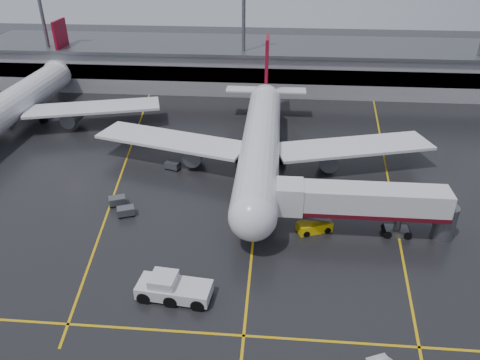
{
  "coord_description": "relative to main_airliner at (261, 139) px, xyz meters",
  "views": [
    {
      "loc": [
        2.01,
        -49.69,
        30.85
      ],
      "look_at": [
        -2.0,
        -2.0,
        4.0
      ],
      "focal_mm": 34.48,
      "sensor_mm": 36.0,
      "label": 1
    }
  ],
  "objects": [
    {
      "name": "ground",
      "position": [
        0.0,
        -9.7,
        -4.21
      ],
      "size": [
        220.0,
        220.0,
        0.0
      ],
      "primitive_type": "plane",
      "color": "black",
      "rests_on": "ground"
    },
    {
      "name": "apron_line_centre",
      "position": [
        0.0,
        -9.7,
        -4.2
      ],
      "size": [
        0.25,
        90.0,
        0.02
      ],
      "primitive_type": "cube",
      "color": "gold",
      "rests_on": "ground"
    },
    {
      "name": "apron_line_stop",
      "position": [
        0.0,
        -31.7,
        -4.2
      ],
      "size": [
        60.0,
        0.25,
        0.02
      ],
      "primitive_type": "cube",
      "color": "gold",
      "rests_on": "ground"
    },
    {
      "name": "apron_line_left",
      "position": [
        -20.0,
        0.3,
        -4.2
      ],
      "size": [
        9.99,
        69.35,
        0.02
      ],
      "primitive_type": "cube",
      "rotation": [
        0.0,
        0.0,
        0.14
      ],
      "color": "gold",
      "rests_on": "ground"
    },
    {
      "name": "apron_line_right",
      "position": [
        18.0,
        0.3,
        -4.2
      ],
      "size": [
        7.57,
        69.64,
        0.02
      ],
      "primitive_type": "cube",
      "rotation": [
        0.0,
        0.0,
        -0.1
      ],
      "color": "gold",
      "rests_on": "ground"
    },
    {
      "name": "terminal",
      "position": [
        0.0,
        38.23,
        0.11
      ],
      "size": [
        122.0,
        19.0,
        8.6
      ],
      "color": "gray",
      "rests_on": "ground"
    },
    {
      "name": "light_mast_left",
      "position": [
        -45.0,
        32.3,
        10.27
      ],
      "size": [
        3.0,
        1.2,
        25.45
      ],
      "color": "#595B60",
      "rests_on": "ground"
    },
    {
      "name": "light_mast_mid",
      "position": [
        -5.0,
        32.3,
        10.27
      ],
      "size": [
        3.0,
        1.2,
        25.45
      ],
      "color": "#595B60",
      "rests_on": "ground"
    },
    {
      "name": "main_airliner",
      "position": [
        0.0,
        0.0,
        0.0
      ],
      "size": [
        48.8,
        45.6,
        14.1
      ],
      "color": "silver",
      "rests_on": "ground"
    },
    {
      "name": "second_airliner",
      "position": [
        -42.0,
        12.0,
        0.0
      ],
      "size": [
        48.8,
        45.6,
        14.1
      ],
      "color": "silver",
      "rests_on": "ground"
    },
    {
      "name": "jet_bridge",
      "position": [
        11.87,
        -15.7,
        -0.28
      ],
      "size": [
        19.9,
        3.4,
        6.05
      ],
      "color": "silver",
      "rests_on": "ground"
    },
    {
      "name": "pushback_tractor",
      "position": [
        -7.03,
        -27.51,
        -3.22
      ],
      "size": [
        7.17,
        3.6,
        2.47
      ],
      "color": "silver",
      "rests_on": "ground"
    },
    {
      "name": "belt_loader",
      "position": [
        6.85,
        -15.73,
        -3.61
      ],
      "size": [
        4.18,
        2.89,
        2.44
      ],
      "color": "yellow",
      "rests_on": "ground"
    },
    {
      "name": "baggage_cart_a",
      "position": [
        -15.52,
        -14.42,
        -3.58
      ],
      "size": [
        2.34,
        1.95,
        1.12
      ],
      "color": "#595B60",
      "rests_on": "ground"
    },
    {
      "name": "baggage_cart_b",
      "position": [
        -17.3,
        -12.19,
        -3.58
      ],
      "size": [
        2.34,
        1.94,
        1.12
      ],
      "color": "#595B60",
      "rests_on": "ground"
    },
    {
      "name": "baggage_cart_c",
      "position": [
        -12.44,
        -2.17,
        -3.58
      ],
      "size": [
        2.3,
        1.85,
        1.12
      ],
      "color": "#595B60",
      "rests_on": "ground"
    }
  ]
}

